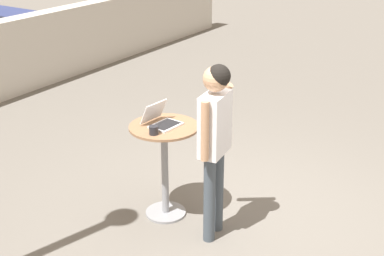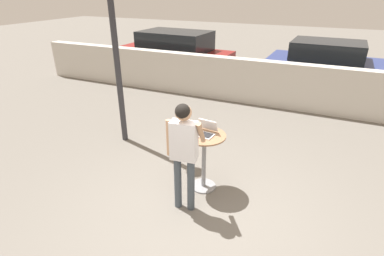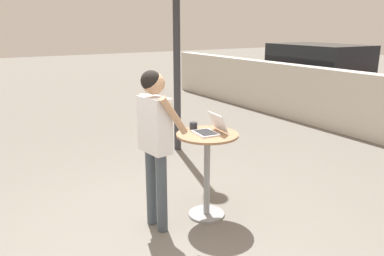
{
  "view_description": "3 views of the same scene",
  "coord_description": "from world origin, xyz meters",
  "px_view_note": "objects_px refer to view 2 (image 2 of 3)",
  "views": [
    {
      "loc": [
        -4.12,
        -2.04,
        2.95
      ],
      "look_at": [
        -0.1,
        0.48,
        0.97
      ],
      "focal_mm": 50.0,
      "sensor_mm": 36.0,
      "label": 1
    },
    {
      "loc": [
        1.31,
        -3.16,
        3.08
      ],
      "look_at": [
        -0.35,
        0.52,
        1.16
      ],
      "focal_mm": 28.0,
      "sensor_mm": 36.0,
      "label": 2
    },
    {
      "loc": [
        3.01,
        -1.49,
        2.13
      ],
      "look_at": [
        -0.09,
        0.44,
        1.12
      ],
      "focal_mm": 35.0,
      "sensor_mm": 36.0,
      "label": 3
    }
  ],
  "objects_px": {
    "cafe_table": "(204,153)",
    "coffee_mug": "(190,131)",
    "parked_car_further_down": "(329,67)",
    "parked_car_near_street": "(172,54)",
    "street_lamp": "(111,8)",
    "laptop": "(206,131)",
    "standing_person": "(184,145)"
  },
  "relations": [
    {
      "from": "coffee_mug",
      "to": "street_lamp",
      "type": "xyz_separation_m",
      "value": [
        -2.03,
        0.94,
        1.69
      ]
    },
    {
      "from": "standing_person",
      "to": "coffee_mug",
      "type": "bearing_deg",
      "value": 105.34
    },
    {
      "from": "cafe_table",
      "to": "street_lamp",
      "type": "xyz_separation_m",
      "value": [
        -2.25,
        0.9,
        2.06
      ]
    },
    {
      "from": "parked_car_near_street",
      "to": "street_lamp",
      "type": "xyz_separation_m",
      "value": [
        1.47,
        -5.09,
        1.9
      ]
    },
    {
      "from": "cafe_table",
      "to": "parked_car_further_down",
      "type": "relative_size",
      "value": 0.25
    },
    {
      "from": "cafe_table",
      "to": "parked_car_near_street",
      "type": "bearing_deg",
      "value": 121.84
    },
    {
      "from": "standing_person",
      "to": "parked_car_near_street",
      "type": "bearing_deg",
      "value": 118.99
    },
    {
      "from": "standing_person",
      "to": "parked_car_near_street",
      "type": "xyz_separation_m",
      "value": [
        -3.65,
        6.59,
        -0.26
      ]
    },
    {
      "from": "cafe_table",
      "to": "coffee_mug",
      "type": "bearing_deg",
      "value": -169.72
    },
    {
      "from": "standing_person",
      "to": "parked_car_near_street",
      "type": "relative_size",
      "value": 0.38
    },
    {
      "from": "parked_car_near_street",
      "to": "parked_car_further_down",
      "type": "distance_m",
      "value": 5.38
    },
    {
      "from": "street_lamp",
      "to": "parked_car_further_down",
      "type": "bearing_deg",
      "value": 54.76
    },
    {
      "from": "standing_person",
      "to": "laptop",
      "type": "bearing_deg",
      "value": 83.48
    },
    {
      "from": "standing_person",
      "to": "street_lamp",
      "type": "xyz_separation_m",
      "value": [
        -2.18,
        1.5,
        1.64
      ]
    },
    {
      "from": "laptop",
      "to": "parked_car_further_down",
      "type": "relative_size",
      "value": 0.09
    },
    {
      "from": "coffee_mug",
      "to": "parked_car_near_street",
      "type": "relative_size",
      "value": 0.03
    },
    {
      "from": "coffee_mug",
      "to": "parked_car_further_down",
      "type": "height_order",
      "value": "parked_car_further_down"
    },
    {
      "from": "laptop",
      "to": "parked_car_further_down",
      "type": "xyz_separation_m",
      "value": [
        1.64,
        6.38,
        -0.24
      ]
    },
    {
      "from": "standing_person",
      "to": "street_lamp",
      "type": "height_order",
      "value": "street_lamp"
    },
    {
      "from": "standing_person",
      "to": "cafe_table",
      "type": "bearing_deg",
      "value": 83.68
    },
    {
      "from": "cafe_table",
      "to": "parked_car_further_down",
      "type": "xyz_separation_m",
      "value": [
        1.64,
        6.41,
        0.13
      ]
    },
    {
      "from": "laptop",
      "to": "coffee_mug",
      "type": "bearing_deg",
      "value": -162.18
    },
    {
      "from": "coffee_mug",
      "to": "cafe_table",
      "type": "bearing_deg",
      "value": 10.28
    },
    {
      "from": "laptop",
      "to": "street_lamp",
      "type": "height_order",
      "value": "street_lamp"
    },
    {
      "from": "coffee_mug",
      "to": "street_lamp",
      "type": "bearing_deg",
      "value": 155.08
    },
    {
      "from": "coffee_mug",
      "to": "standing_person",
      "type": "relative_size",
      "value": 0.07
    },
    {
      "from": "coffee_mug",
      "to": "parked_car_further_down",
      "type": "distance_m",
      "value": 6.72
    },
    {
      "from": "parked_car_near_street",
      "to": "street_lamp",
      "type": "distance_m",
      "value": 5.62
    },
    {
      "from": "laptop",
      "to": "standing_person",
      "type": "xyz_separation_m",
      "value": [
        -0.07,
        -0.63,
        0.05
      ]
    },
    {
      "from": "laptop",
      "to": "parked_car_further_down",
      "type": "bearing_deg",
      "value": 75.59
    },
    {
      "from": "laptop",
      "to": "standing_person",
      "type": "bearing_deg",
      "value": -96.52
    },
    {
      "from": "laptop",
      "to": "parked_car_near_street",
      "type": "bearing_deg",
      "value": 122.02
    }
  ]
}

